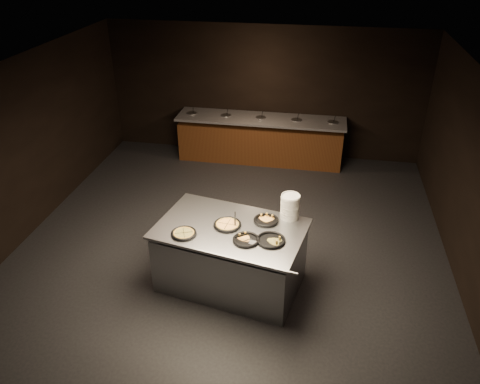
{
  "coord_description": "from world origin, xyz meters",
  "views": [
    {
      "loc": [
        1.28,
        -6.03,
        4.65
      ],
      "look_at": [
        0.13,
        0.3,
        0.98
      ],
      "focal_mm": 35.0,
      "sensor_mm": 36.0,
      "label": 1
    }
  ],
  "objects_px": {
    "serving_counter": "(231,257)",
    "pan_veggie_whole": "(184,233)",
    "plate_stack": "(290,207)",
    "pan_cheese_whole": "(227,224)"
  },
  "relations": [
    {
      "from": "serving_counter",
      "to": "pan_veggie_whole",
      "type": "height_order",
      "value": "pan_veggie_whole"
    },
    {
      "from": "pan_veggie_whole",
      "to": "pan_cheese_whole",
      "type": "height_order",
      "value": "same"
    },
    {
      "from": "serving_counter",
      "to": "pan_veggie_whole",
      "type": "xyz_separation_m",
      "value": [
        -0.59,
        -0.28,
        0.54
      ]
    },
    {
      "from": "plate_stack",
      "to": "pan_veggie_whole",
      "type": "height_order",
      "value": "plate_stack"
    },
    {
      "from": "plate_stack",
      "to": "pan_veggie_whole",
      "type": "distance_m",
      "value": 1.56
    },
    {
      "from": "serving_counter",
      "to": "pan_cheese_whole",
      "type": "relative_size",
      "value": 5.76
    },
    {
      "from": "plate_stack",
      "to": "pan_cheese_whole",
      "type": "bearing_deg",
      "value": -155.9
    },
    {
      "from": "pan_veggie_whole",
      "to": "pan_cheese_whole",
      "type": "distance_m",
      "value": 0.63
    },
    {
      "from": "plate_stack",
      "to": "pan_veggie_whole",
      "type": "xyz_separation_m",
      "value": [
        -1.39,
        -0.69,
        -0.16
      ]
    },
    {
      "from": "serving_counter",
      "to": "plate_stack",
      "type": "bearing_deg",
      "value": 38.69
    }
  ]
}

